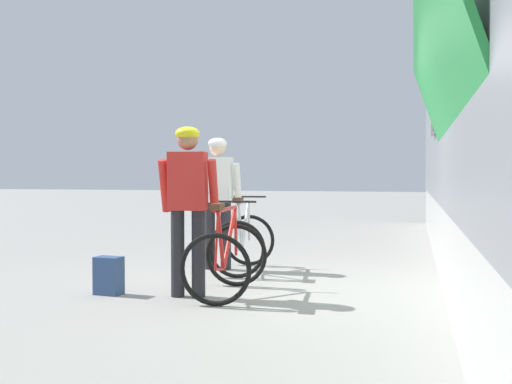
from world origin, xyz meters
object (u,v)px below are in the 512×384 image
(cyclist_near_in_white, at_px, (218,191))
(cyclist_far_in_red, at_px, (188,195))
(bicycle_far_red, at_px, (226,257))
(backpack_on_platform, at_px, (109,276))
(bicycle_near_silver, at_px, (243,241))

(cyclist_near_in_white, distance_m, cyclist_far_in_red, 1.78)
(bicycle_far_red, bearing_deg, cyclist_near_in_white, 111.97)
(backpack_on_platform, bearing_deg, bicycle_near_silver, 66.78)
(cyclist_far_in_red, distance_m, bicycle_far_red, 0.76)
(cyclist_near_in_white, height_order, bicycle_far_red, cyclist_near_in_white)
(backpack_on_platform, bearing_deg, cyclist_far_in_red, 12.78)
(bicycle_near_silver, bearing_deg, cyclist_near_in_white, 166.57)
(bicycle_near_silver, relative_size, backpack_on_platform, 2.88)
(cyclist_far_in_red, bearing_deg, bicycle_far_red, 23.11)
(bicycle_far_red, distance_m, backpack_on_platform, 1.27)
(bicycle_near_silver, xyz_separation_m, backpack_on_platform, (-0.96, -1.78, -0.20))
(cyclist_near_in_white, relative_size, backpack_on_platform, 4.40)
(backpack_on_platform, bearing_deg, cyclist_near_in_white, 78.03)
(bicycle_near_silver, height_order, backpack_on_platform, bicycle_near_silver)
(cyclist_near_in_white, xyz_separation_m, cyclist_far_in_red, (0.28, -1.76, 0.00))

